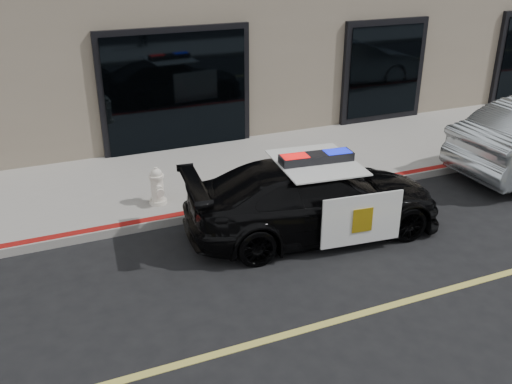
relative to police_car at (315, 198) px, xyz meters
name	(u,v)px	position (x,y,z in m)	size (l,w,h in m)	color
ground	(391,306)	(-0.03, -2.32, -0.64)	(120.00, 120.00, 0.00)	black
sidewalk_n	(247,169)	(-0.03, 2.93, -0.57)	(60.00, 3.50, 0.15)	gray
police_car	(315,198)	(0.00, 0.00, 0.00)	(2.68, 4.74, 1.43)	black
fire_hydrant	(157,187)	(-2.24, 1.84, -0.16)	(0.32, 0.44, 0.71)	white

